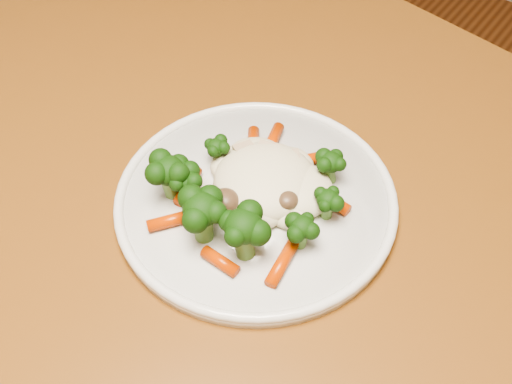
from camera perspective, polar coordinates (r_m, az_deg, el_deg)
dining_table at (r=0.65m, az=5.29°, el=-13.76°), size 1.42×1.06×0.75m
plate at (r=0.63m, az=0.00°, el=-0.85°), size 0.27×0.27×0.01m
meal at (r=0.60m, az=-0.81°, el=0.19°), size 0.18×0.19×0.05m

